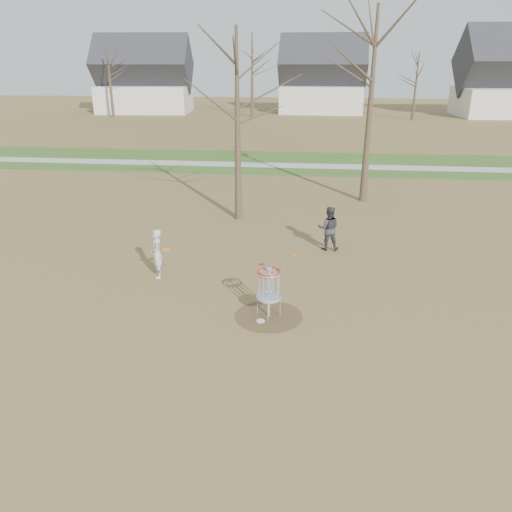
{
  "coord_description": "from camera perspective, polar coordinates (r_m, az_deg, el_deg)",
  "views": [
    {
      "loc": [
        0.93,
        -11.6,
        6.32
      ],
      "look_at": [
        -0.5,
        1.5,
        1.1
      ],
      "focal_mm": 35.0,
      "sensor_mm": 36.0,
      "label": 1
    }
  ],
  "objects": [
    {
      "name": "ground",
      "position": [
        13.25,
        1.46,
        -6.9
      ],
      "size": [
        160.0,
        160.0,
        0.0
      ],
      "primitive_type": "plane",
      "color": "brown",
      "rests_on": "ground"
    },
    {
      "name": "green_band",
      "position": [
        33.22,
        4.58,
        10.59
      ],
      "size": [
        160.0,
        8.0,
        0.01
      ],
      "primitive_type": "cube",
      "color": "#2D5119",
      "rests_on": "ground"
    },
    {
      "name": "footpath",
      "position": [
        32.24,
        4.52,
        10.27
      ],
      "size": [
        160.0,
        1.5,
        0.01
      ],
      "primitive_type": "cube",
      "color": "#9E9E99",
      "rests_on": "green_band"
    },
    {
      "name": "dirt_circle",
      "position": [
        13.24,
        1.46,
        -6.88
      ],
      "size": [
        1.8,
        1.8,
        0.01
      ],
      "primitive_type": "cylinder",
      "color": "#47331E",
      "rests_on": "ground"
    },
    {
      "name": "player_standing",
      "position": [
        15.55,
        -11.26,
        0.25
      ],
      "size": [
        0.53,
        0.65,
        1.54
      ],
      "primitive_type": "imported",
      "rotation": [
        0.0,
        0.0,
        -1.23
      ],
      "color": "#BEBEBE",
      "rests_on": "ground"
    },
    {
      "name": "player_throwing",
      "position": [
        17.7,
        8.3,
        3.15
      ],
      "size": [
        0.77,
        0.6,
        1.57
      ],
      "primitive_type": "imported",
      "rotation": [
        0.0,
        0.0,
        3.15
      ],
      "color": "#333136",
      "rests_on": "ground"
    },
    {
      "name": "disc_grounded",
      "position": [
        12.99,
        0.54,
        -7.42
      ],
      "size": [
        0.22,
        0.22,
        0.02
      ],
      "primitive_type": "cylinder",
      "color": "silver",
      "rests_on": "dirt_circle"
    },
    {
      "name": "discs_in_play",
      "position": [
        14.76,
        -2.89,
        0.47
      ],
      "size": [
        4.04,
        0.4,
        0.12
      ],
      "color": "orange",
      "rests_on": "ground"
    },
    {
      "name": "disc_golf_basket",
      "position": [
        12.84,
        1.5,
        -3.32
      ],
      "size": [
        0.64,
        0.64,
        1.35
      ],
      "color": "#9EA3AD",
      "rests_on": "ground"
    },
    {
      "name": "bare_trees",
      "position": [
        47.41,
        7.72,
        20.26
      ],
      "size": [
        52.62,
        44.98,
        9.0
      ],
      "color": "#382B1E",
      "rests_on": "ground"
    },
    {
      "name": "houses_row",
      "position": [
        64.31,
        9.76,
        18.84
      ],
      "size": [
        56.51,
        10.01,
        7.26
      ],
      "color": "silver",
      "rests_on": "ground"
    }
  ]
}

